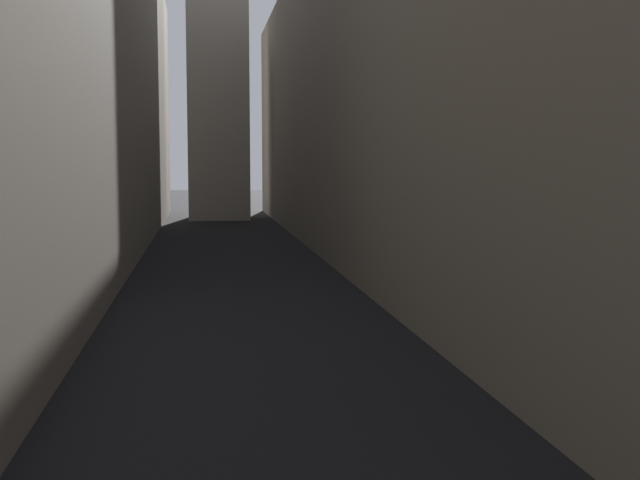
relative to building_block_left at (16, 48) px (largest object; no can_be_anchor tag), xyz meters
The scene contains 3 objects.
ground_plane 16.41m from the building_block_left, 10.10° to the right, with size 264.00×264.00×0.00m, color black.
building_block_left is the anchor object (origin of this frame).
building_block_right 21.98m from the building_block_left, ahead, with size 10.43×108.00×21.07m, color gray.
Camera 1 is at (-1.66, 5.07, 5.88)m, focal length 45.69 mm.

